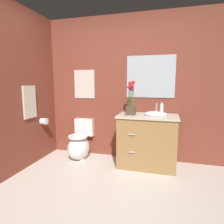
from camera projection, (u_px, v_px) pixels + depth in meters
The scene contains 11 objects.
ground_plane at pixel (92, 215), 1.99m from camera, with size 9.51×9.51×0.00m, color beige.
wall_back at pixel (137, 89), 3.36m from camera, with size 4.44×0.05×2.50m, color brown.
wall_left at pixel (5, 90), 2.66m from camera, with size 0.05×4.67×2.50m, color brown.
toilet at pixel (80, 145), 3.48m from camera, with size 0.38×0.59×0.69m.
vanity_cabinet at pixel (147, 140), 3.11m from camera, with size 0.94×0.56×1.02m.
flower_vase at pixel (131, 103), 3.06m from camera, with size 0.14×0.14×0.54m.
soap_bottle at pixel (162, 110), 2.92m from camera, with size 0.05×0.05×0.21m.
wall_poster at pixel (84, 84), 3.58m from camera, with size 0.40×0.01×0.52m, color beige.
wall_mirror at pixel (150, 77), 3.24m from camera, with size 0.80×0.01×0.70m, color #B2BCC6.
hanging_towel at pixel (30, 102), 3.09m from camera, with size 0.03×0.28×0.52m, color beige.
toilet_paper_roll at pixel (44, 121), 3.38m from camera, with size 0.11×0.11×0.11m, color white.
Camera 1 is at (0.68, -1.68, 1.35)m, focal length 30.99 mm.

